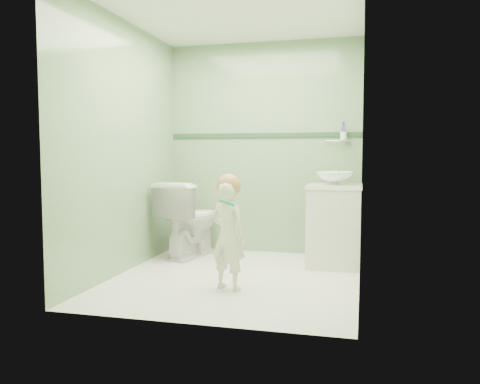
# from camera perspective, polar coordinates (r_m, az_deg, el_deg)

# --- Properties ---
(ground) EXTENTS (2.50, 2.50, 0.00)m
(ground) POSITION_cam_1_polar(r_m,az_deg,el_deg) (4.52, -0.47, -10.05)
(ground) COLOR white
(ground) RESTS_ON ground
(room_shell) EXTENTS (2.50, 2.54, 2.40)m
(room_shell) POSITION_cam_1_polar(r_m,az_deg,el_deg) (4.38, -0.48, 5.34)
(room_shell) COLOR #739F70
(room_shell) RESTS_ON ground
(trim_stripe) EXTENTS (2.20, 0.02, 0.05)m
(trim_stripe) POSITION_cam_1_polar(r_m,az_deg,el_deg) (5.59, 2.76, 6.68)
(trim_stripe) COLOR #29472E
(trim_stripe) RESTS_ON room_shell
(vanity) EXTENTS (0.52, 0.50, 0.80)m
(vanity) POSITION_cam_1_polar(r_m,az_deg,el_deg) (5.00, 10.98, -4.06)
(vanity) COLOR silver
(vanity) RESTS_ON ground
(counter) EXTENTS (0.54, 0.52, 0.04)m
(counter) POSITION_cam_1_polar(r_m,az_deg,el_deg) (4.95, 11.05, 0.64)
(counter) COLOR white
(counter) RESTS_ON vanity
(basin) EXTENTS (0.37, 0.37, 0.13)m
(basin) POSITION_cam_1_polar(r_m,az_deg,el_deg) (4.95, 11.07, 1.61)
(basin) COLOR white
(basin) RESTS_ON counter
(faucet) EXTENTS (0.03, 0.13, 0.18)m
(faucet) POSITION_cam_1_polar(r_m,az_deg,el_deg) (5.13, 11.20, 2.60)
(faucet) COLOR silver
(faucet) RESTS_ON counter
(cup_holder) EXTENTS (0.26, 0.07, 0.21)m
(cup_holder) POSITION_cam_1_polar(r_m,az_deg,el_deg) (5.42, 11.99, 6.47)
(cup_holder) COLOR silver
(cup_holder) RESTS_ON room_shell
(toilet) EXTENTS (0.62, 0.90, 0.84)m
(toilet) POSITION_cam_1_polar(r_m,az_deg,el_deg) (5.41, -5.92, -3.15)
(toilet) COLOR white
(toilet) RESTS_ON ground
(toddler) EXTENTS (0.38, 0.32, 0.90)m
(toddler) POSITION_cam_1_polar(r_m,az_deg,el_deg) (4.07, -1.40, -5.17)
(toddler) COLOR beige
(toddler) RESTS_ON ground
(hair_cap) EXTENTS (0.20, 0.20, 0.20)m
(hair_cap) POSITION_cam_1_polar(r_m,az_deg,el_deg) (4.04, -1.31, 0.73)
(hair_cap) COLOR #BF7A4C
(hair_cap) RESTS_ON toddler
(teal_toothbrush) EXTENTS (0.11, 0.14, 0.08)m
(teal_toothbrush) POSITION_cam_1_polar(r_m,az_deg,el_deg) (3.89, -1.58, -1.21)
(teal_toothbrush) COLOR #008C73
(teal_toothbrush) RESTS_ON toddler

